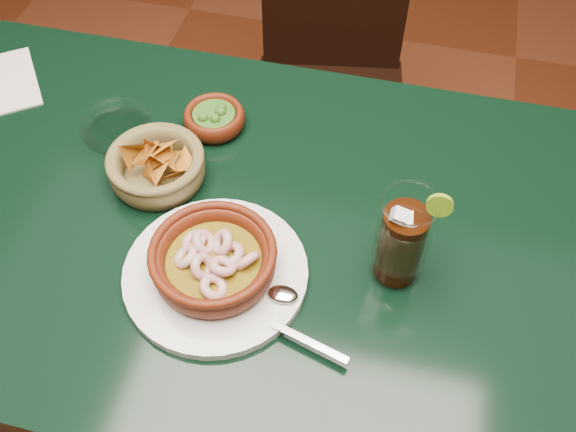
% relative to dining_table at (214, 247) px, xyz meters
% --- Properties ---
extents(ground, '(7.00, 7.00, 0.00)m').
position_rel_dining_table_xyz_m(ground, '(0.00, 0.00, -0.65)').
color(ground, '#471C0C').
rests_on(ground, ground).
extents(dining_table, '(1.20, 0.80, 0.75)m').
position_rel_dining_table_xyz_m(dining_table, '(0.00, 0.00, 0.00)').
color(dining_table, black).
rests_on(dining_table, ground).
extents(dining_chair, '(0.45, 0.45, 0.85)m').
position_rel_dining_table_xyz_m(dining_chair, '(0.08, 0.70, -0.19)').
color(dining_chair, black).
rests_on(dining_chair, ground).
extents(shrimp_plate, '(0.37, 0.28, 0.08)m').
position_rel_dining_table_xyz_m(shrimp_plate, '(0.05, -0.11, 0.13)').
color(shrimp_plate, silver).
rests_on(shrimp_plate, dining_table).
extents(chip_basket, '(0.20, 0.20, 0.12)m').
position_rel_dining_table_xyz_m(chip_basket, '(-0.11, 0.05, 0.13)').
color(chip_basket, brown).
rests_on(chip_basket, dining_table).
extents(guacamole_ramekin, '(0.13, 0.13, 0.04)m').
position_rel_dining_table_xyz_m(guacamole_ramekin, '(-0.05, 0.20, 0.12)').
color(guacamole_ramekin, '#481508').
rests_on(guacamole_ramekin, dining_table).
extents(cola_drink, '(0.17, 0.17, 0.19)m').
position_rel_dining_table_xyz_m(cola_drink, '(0.31, -0.04, 0.18)').
color(cola_drink, white).
rests_on(cola_drink, dining_table).
extents(glass_ashtray, '(0.14, 0.14, 0.03)m').
position_rel_dining_table_xyz_m(glass_ashtray, '(-0.22, 0.14, 0.11)').
color(glass_ashtray, white).
rests_on(glass_ashtray, dining_table).
extents(paper_menu, '(0.22, 0.23, 0.00)m').
position_rel_dining_table_xyz_m(paper_menu, '(-0.50, 0.21, 0.10)').
color(paper_menu, beige).
rests_on(paper_menu, dining_table).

